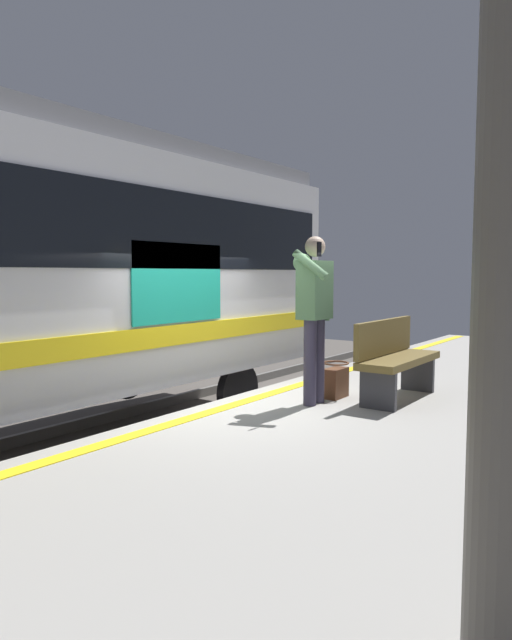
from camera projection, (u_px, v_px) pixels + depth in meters
ground_plane at (228, 470)px, 6.62m from camera, size 24.81×24.81×0.00m
platform at (451, 481)px, 5.09m from camera, size 16.54×5.14×0.86m
safety_line at (248, 400)px, 6.37m from camera, size 16.21×0.16×0.01m
track_rail_near at (143, 443)px, 7.44m from camera, size 21.50×0.08×0.16m
track_rail_far at (75, 425)px, 8.27m from camera, size 21.50×0.08×0.16m
passenger at (314, 305)px, 6.15m from camera, size 0.57×0.55×1.82m
handbag at (336, 381)px, 6.52m from camera, size 0.33×0.30×0.41m
bench at (395, 356)px, 6.44m from camera, size 1.46×0.44×0.90m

